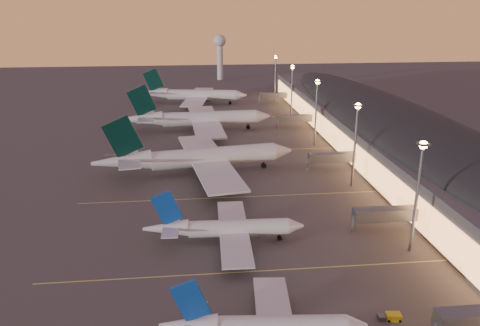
# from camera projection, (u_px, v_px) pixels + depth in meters

# --- Properties ---
(ground) EXTENTS (700.00, 700.00, 0.00)m
(ground) POSITION_uv_depth(u_px,v_px,m) (253.00, 259.00, 102.48)
(ground) COLOR #3E3C39
(airliner_narrow_north) EXTENTS (37.50, 33.44, 13.42)m
(airliner_narrow_north) POSITION_uv_depth(u_px,v_px,m) (225.00, 229.00, 108.78)
(airliner_narrow_north) COLOR silver
(airliner_narrow_north) RESTS_ON ground
(airliner_wide_near) EXTENTS (65.97, 60.74, 21.13)m
(airliner_wide_near) POSITION_uv_depth(u_px,v_px,m) (197.00, 158.00, 152.36)
(airliner_wide_near) COLOR silver
(airliner_wide_near) RESTS_ON ground
(airliner_wide_mid) EXTENTS (66.22, 60.33, 21.20)m
(airliner_wide_mid) POSITION_uv_depth(u_px,v_px,m) (197.00, 119.00, 204.37)
(airliner_wide_mid) COLOR silver
(airliner_wide_mid) RESTS_ON ground
(airliner_wide_far) EXTENTS (61.40, 56.58, 19.68)m
(airliner_wide_far) POSITION_uv_depth(u_px,v_px,m) (192.00, 95.00, 260.88)
(airliner_wide_far) COLOR silver
(airliner_wide_far) RESTS_ON ground
(terminal_building) EXTENTS (56.35, 255.00, 17.46)m
(terminal_building) POSITION_uv_depth(u_px,v_px,m) (392.00, 130.00, 174.06)
(terminal_building) COLOR #47474C
(terminal_building) RESTS_ON ground
(light_masts) EXTENTS (2.20, 217.20, 25.90)m
(light_masts) POSITION_uv_depth(u_px,v_px,m) (332.00, 112.00, 161.63)
(light_masts) COLOR slate
(light_masts) RESTS_ON ground
(radar_tower) EXTENTS (9.00, 9.00, 32.50)m
(radar_tower) POSITION_uv_depth(u_px,v_px,m) (220.00, 49.00, 341.27)
(radar_tower) COLOR silver
(radar_tower) RESTS_ON ground
(lane_markings) EXTENTS (90.00, 180.36, 0.00)m
(lane_markings) POSITION_uv_depth(u_px,v_px,m) (235.00, 191.00, 140.14)
(lane_markings) COLOR #D8C659
(lane_markings) RESTS_ON ground
(baggage_tug_b) EXTENTS (4.16, 2.09, 1.19)m
(baggage_tug_b) POSITION_uv_depth(u_px,v_px,m) (390.00, 317.00, 82.67)
(baggage_tug_b) COLOR yellow
(baggage_tug_b) RESTS_ON ground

